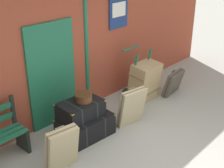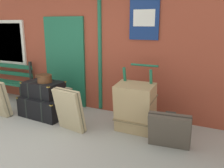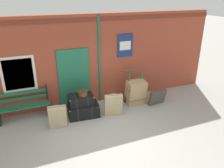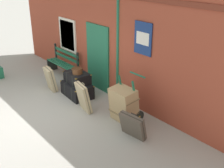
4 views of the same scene
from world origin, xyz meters
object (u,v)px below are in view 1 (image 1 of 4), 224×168
object	(u,v)px
steamer_trunk_middle	(81,109)
suitcase_umber	(132,107)
steamer_trunk_base	(85,126)
round_hatbox	(84,97)
suitcase_brown	(173,83)
suitcase_charcoal	(62,149)
porters_trolley	(138,87)
large_brown_trunk	(145,81)

from	to	relation	value
steamer_trunk_middle	suitcase_umber	distance (m)	1.08
steamer_trunk_base	steamer_trunk_middle	bearing A→B (deg)	133.64
steamer_trunk_middle	suitcase_umber	world-z (taller)	suitcase_umber
round_hatbox	suitcase_brown	distance (m)	2.78
steamer_trunk_middle	suitcase_charcoal	xyz separation A→B (m)	(-0.85, -0.47, -0.20)
steamer_trunk_base	suitcase_brown	bearing A→B (deg)	-4.64
steamer_trunk_middle	porters_trolley	distance (m)	2.11
round_hatbox	suitcase_umber	size ratio (longest dim) A/B	0.41
steamer_trunk_base	suitcase_umber	xyz separation A→B (m)	(0.92, -0.38, 0.19)
steamer_trunk_middle	large_brown_trunk	world-z (taller)	large_brown_trunk
suitcase_brown	suitcase_umber	distance (m)	1.82
porters_trolley	suitcase_charcoal	bearing A→B (deg)	-166.13
steamer_trunk_base	porters_trolley	world-z (taller)	porters_trolley
suitcase_umber	suitcase_charcoal	xyz separation A→B (m)	(-1.82, -0.04, -0.02)
steamer_trunk_middle	round_hatbox	world-z (taller)	round_hatbox
steamer_trunk_base	round_hatbox	distance (m)	0.62
porters_trolley	suitcase_charcoal	distance (m)	3.01
porters_trolley	large_brown_trunk	size ratio (longest dim) A/B	1.29
large_brown_trunk	steamer_trunk_base	bearing A→B (deg)	-176.50
steamer_trunk_base	suitcase_brown	distance (m)	2.74
steamer_trunk_base	porters_trolley	size ratio (longest dim) A/B	0.89
steamer_trunk_base	porters_trolley	distance (m)	2.04
large_brown_trunk	suitcase_brown	bearing A→B (deg)	-25.92
round_hatbox	porters_trolley	distance (m)	2.10
suitcase_brown	suitcase_umber	bearing A→B (deg)	-174.84
suitcase_umber	suitcase_charcoal	bearing A→B (deg)	-178.87
suitcase_umber	porters_trolley	bearing A→B (deg)	31.94
porters_trolley	suitcase_umber	distance (m)	1.30
steamer_trunk_base	round_hatbox	xyz separation A→B (m)	(0.01, 0.03, 0.62)
steamer_trunk_middle	suitcase_brown	size ratio (longest dim) A/B	1.23
steamer_trunk_middle	suitcase_brown	world-z (taller)	steamer_trunk_middle
suitcase_umber	suitcase_charcoal	size ratio (longest dim) A/B	1.05
round_hatbox	large_brown_trunk	distance (m)	2.04
steamer_trunk_middle	suitcase_umber	bearing A→B (deg)	-24.31
steamer_trunk_middle	round_hatbox	bearing A→B (deg)	-22.42
steamer_trunk_base	suitcase_charcoal	size ratio (longest dim) A/B	1.34
round_hatbox	porters_trolley	world-z (taller)	porters_trolley
large_brown_trunk	suitcase_umber	distance (m)	1.21
suitcase_charcoal	steamer_trunk_base	bearing A→B (deg)	25.04
round_hatbox	suitcase_charcoal	xyz separation A→B (m)	(-0.91, -0.45, -0.45)
large_brown_trunk	suitcase_charcoal	xyz separation A→B (m)	(-2.92, -0.54, -0.08)
round_hatbox	porters_trolley	xyz separation A→B (m)	(2.00, 0.27, -0.56)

